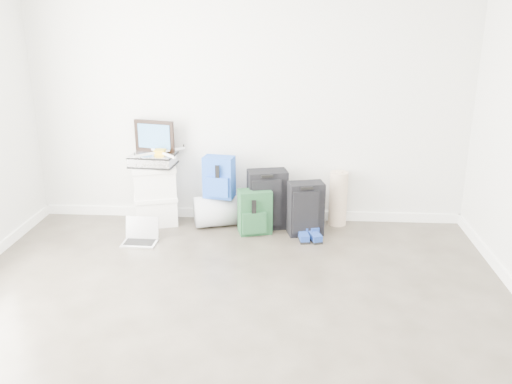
# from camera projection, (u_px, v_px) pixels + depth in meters

# --- Properties ---
(ground) EXTENTS (5.00, 5.00, 0.00)m
(ground) POSITION_uv_depth(u_px,v_px,m) (219.00, 356.00, 3.54)
(ground) COLOR #312C24
(ground) RESTS_ON ground
(room_envelope) EXTENTS (4.52, 5.02, 2.71)m
(room_envelope) POSITION_uv_depth(u_px,v_px,m) (213.00, 91.00, 3.01)
(room_envelope) COLOR silver
(room_envelope) RESTS_ON ground
(boxes_stack) EXTENTS (0.52, 0.46, 0.63)m
(boxes_stack) POSITION_uv_depth(u_px,v_px,m) (155.00, 195.00, 5.67)
(boxes_stack) COLOR silver
(boxes_stack) RESTS_ON ground
(briefcase) EXTENTS (0.47, 0.36, 0.13)m
(briefcase) POSITION_uv_depth(u_px,v_px,m) (153.00, 160.00, 5.55)
(briefcase) COLOR #B2B2B7
(briefcase) RESTS_ON boxes_stack
(painting) EXTENTS (0.43, 0.13, 0.33)m
(painting) POSITION_uv_depth(u_px,v_px,m) (154.00, 136.00, 5.57)
(painting) COLOR black
(painting) RESTS_ON briefcase
(drone) EXTENTS (0.44, 0.44, 0.05)m
(drone) POSITION_uv_depth(u_px,v_px,m) (160.00, 152.00, 5.49)
(drone) COLOR gold
(drone) RESTS_ON briefcase
(duffel_bag) EXTENTS (0.59, 0.46, 0.32)m
(duffel_bag) POSITION_uv_depth(u_px,v_px,m) (220.00, 211.00, 5.65)
(duffel_bag) COLOR gray
(duffel_bag) RESTS_ON ground
(blue_backpack) EXTENTS (0.33, 0.27, 0.43)m
(blue_backpack) POSITION_uv_depth(u_px,v_px,m) (219.00, 178.00, 5.51)
(blue_backpack) COLOR #164493
(blue_backpack) RESTS_ON duffel_bag
(large_suitcase) EXTENTS (0.43, 0.33, 0.61)m
(large_suitcase) POSITION_uv_depth(u_px,v_px,m) (267.00, 200.00, 5.55)
(large_suitcase) COLOR black
(large_suitcase) RESTS_ON ground
(green_backpack) EXTENTS (0.36, 0.31, 0.45)m
(green_backpack) POSITION_uv_depth(u_px,v_px,m) (255.00, 213.00, 5.43)
(green_backpack) COLOR #163D22
(green_backpack) RESTS_ON ground
(carry_on) EXTENTS (0.38, 0.29, 0.54)m
(carry_on) POSITION_uv_depth(u_px,v_px,m) (306.00, 209.00, 5.39)
(carry_on) COLOR black
(carry_on) RESTS_ON ground
(shoes) EXTENTS (0.25, 0.26, 0.08)m
(shoes) POSITION_uv_depth(u_px,v_px,m) (309.00, 236.00, 5.32)
(shoes) COLOR black
(shoes) RESTS_ON ground
(rolled_rug) EXTENTS (0.19, 0.19, 0.57)m
(rolled_rug) POSITION_uv_depth(u_px,v_px,m) (338.00, 198.00, 5.64)
(rolled_rug) COLOR tan
(rolled_rug) RESTS_ON ground
(laptop) EXTENTS (0.33, 0.24, 0.23)m
(laptop) POSITION_uv_depth(u_px,v_px,m) (141.00, 236.00, 5.27)
(laptop) COLOR silver
(laptop) RESTS_ON ground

